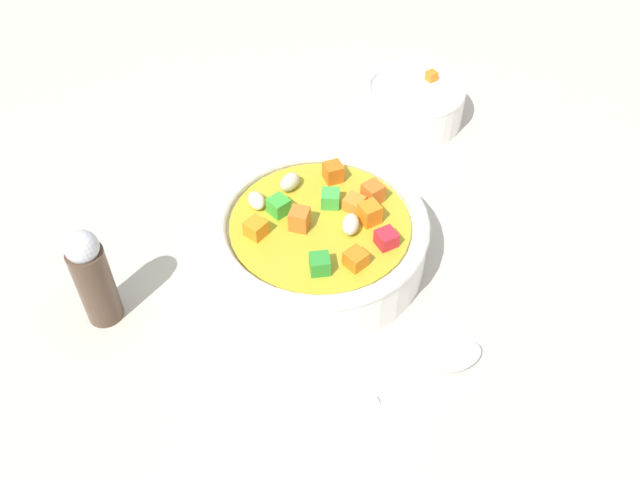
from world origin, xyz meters
The scene contains 5 objects.
ground_plane centered at (0.00, 0.00, -1.00)cm, with size 140.00×140.00×2.00cm, color #BAB2A0.
soup_bowl_main centered at (-0.01, 0.02, 2.84)cm, with size 18.21×18.21×6.33cm.
spoon centered at (14.16, -1.77, 0.43)cm, with size 2.53×23.21×1.00cm.
side_bowl_small centered at (-12.09, 18.74, 2.29)cm, with size 10.73×10.73×4.79cm.
pepper_shaker centered at (-3.97, -17.97, 4.70)cm, with size 2.87×2.87×9.41cm.
Camera 1 is at (34.06, -20.72, 45.25)cm, focal length 38.75 mm.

